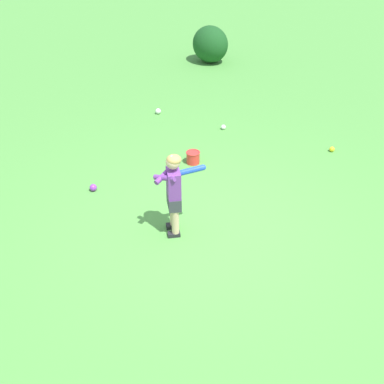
{
  "coord_description": "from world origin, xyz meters",
  "views": [
    {
      "loc": [
        3.37,
        -3.57,
        3.79
      ],
      "look_at": [
        -0.29,
        -0.02,
        0.45
      ],
      "focal_mm": 46.35,
      "sensor_mm": 36.0,
      "label": 1
    }
  ],
  "objects_px": {
    "play_ball_far_left": "(93,188)",
    "toy_bucket": "(193,157)",
    "play_ball_far_right": "(158,111)",
    "child_batter": "(174,187)",
    "play_ball_near_batter": "(223,127)",
    "play_ball_by_bucket": "(332,149)"
  },
  "relations": [
    {
      "from": "play_ball_far_left",
      "to": "toy_bucket",
      "type": "bearing_deg",
      "value": 75.26
    },
    {
      "from": "play_ball_far_right",
      "to": "child_batter",
      "type": "bearing_deg",
      "value": -37.42
    },
    {
      "from": "play_ball_near_batter",
      "to": "play_ball_far_left",
      "type": "xyz_separation_m",
      "value": [
        0.06,
        -2.74,
        0.01
      ]
    },
    {
      "from": "play_ball_far_right",
      "to": "toy_bucket",
      "type": "xyz_separation_m",
      "value": [
        1.74,
        -0.8,
        0.05
      ]
    },
    {
      "from": "play_ball_near_batter",
      "to": "play_ball_far_right",
      "type": "relative_size",
      "value": 0.82
    },
    {
      "from": "play_ball_near_batter",
      "to": "play_ball_far_right",
      "type": "height_order",
      "value": "play_ball_far_right"
    },
    {
      "from": "play_ball_by_bucket",
      "to": "play_ball_near_batter",
      "type": "height_order",
      "value": "same"
    },
    {
      "from": "child_batter",
      "to": "play_ball_far_right",
      "type": "height_order",
      "value": "child_batter"
    },
    {
      "from": "child_batter",
      "to": "play_ball_far_left",
      "type": "relative_size",
      "value": 10.5
    },
    {
      "from": "child_batter",
      "to": "play_ball_by_bucket",
      "type": "bearing_deg",
      "value": 86.28
    },
    {
      "from": "play_ball_by_bucket",
      "to": "play_ball_near_batter",
      "type": "xyz_separation_m",
      "value": [
        -1.75,
        -0.66,
        -0.0
      ]
    },
    {
      "from": "child_batter",
      "to": "play_ball_near_batter",
      "type": "bearing_deg",
      "value": 121.24
    },
    {
      "from": "child_batter",
      "to": "toy_bucket",
      "type": "height_order",
      "value": "child_batter"
    },
    {
      "from": "play_ball_near_batter",
      "to": "toy_bucket",
      "type": "distance_m",
      "value": 1.28
    },
    {
      "from": "child_batter",
      "to": "play_ball_far_left",
      "type": "xyz_separation_m",
      "value": [
        -1.48,
        -0.2,
        -0.6
      ]
    },
    {
      "from": "play_ball_far_right",
      "to": "toy_bucket",
      "type": "height_order",
      "value": "toy_bucket"
    },
    {
      "from": "play_ball_far_left",
      "to": "toy_bucket",
      "type": "height_order",
      "value": "toy_bucket"
    },
    {
      "from": "play_ball_far_right",
      "to": "play_ball_far_left",
      "type": "bearing_deg",
      "value": -60.38
    },
    {
      "from": "play_ball_by_bucket",
      "to": "play_ball_far_left",
      "type": "bearing_deg",
      "value": -116.44
    },
    {
      "from": "child_batter",
      "to": "play_ball_far_left",
      "type": "distance_m",
      "value": 1.61
    },
    {
      "from": "child_batter",
      "to": "play_ball_far_right",
      "type": "bearing_deg",
      "value": 142.58
    },
    {
      "from": "play_ball_far_left",
      "to": "toy_bucket",
      "type": "xyz_separation_m",
      "value": [
        0.41,
        1.55,
        0.05
      ]
    }
  ]
}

